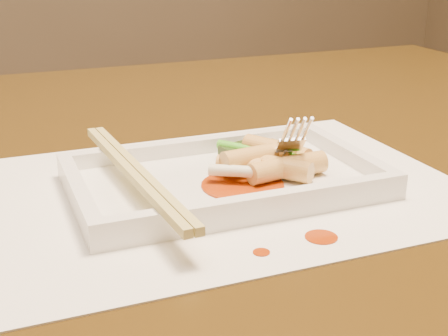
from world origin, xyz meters
name	(u,v)px	position (x,y,z in m)	size (l,w,h in m)	color
table	(128,245)	(0.00, 0.00, 0.65)	(1.40, 0.90, 0.75)	black
placemat	(224,188)	(0.06, -0.12, 0.75)	(0.40, 0.30, 0.00)	white
sauce_splatter_a	(321,237)	(0.09, -0.24, 0.75)	(0.02, 0.02, 0.00)	#9D2E04
sauce_splatter_b	(261,252)	(0.04, -0.24, 0.75)	(0.01, 0.01, 0.00)	#9D2E04
plate_base	(224,183)	(0.06, -0.12, 0.76)	(0.26, 0.16, 0.01)	white
plate_rim_far	(196,146)	(0.06, -0.05, 0.77)	(0.26, 0.01, 0.01)	white
plate_rim_near	(260,203)	(0.06, -0.19, 0.77)	(0.26, 0.01, 0.01)	white
plate_rim_left	(78,192)	(-0.06, -0.12, 0.77)	(0.01, 0.14, 0.01)	white
plate_rim_right	(348,154)	(0.19, -0.12, 0.77)	(0.01, 0.14, 0.01)	white
veg_piece	(243,152)	(0.10, -0.08, 0.77)	(0.04, 0.03, 0.01)	black
scallion_white	(232,171)	(0.06, -0.13, 0.77)	(0.01, 0.01, 0.04)	#EAEACC
scallion_green	(259,152)	(0.10, -0.10, 0.77)	(0.01, 0.01, 0.09)	green
chopstick_a	(130,172)	(-0.02, -0.12, 0.78)	(0.01, 0.25, 0.01)	tan
chopstick_b	(139,171)	(-0.01, -0.12, 0.78)	(0.01, 0.25, 0.01)	tan
fork	(290,84)	(0.13, -0.10, 0.83)	(0.09, 0.10, 0.14)	silver
sauce_blob_0	(243,185)	(0.07, -0.14, 0.76)	(0.07, 0.07, 0.00)	#9D2E04
rice_cake_0	(262,159)	(0.10, -0.11, 0.77)	(0.02, 0.02, 0.05)	#DDBB67
rice_cake_1	(239,165)	(0.08, -0.12, 0.77)	(0.02, 0.02, 0.04)	#DDBB67
rice_cake_2	(270,148)	(0.11, -0.10, 0.78)	(0.02, 0.02, 0.05)	#DDBB67
rice_cake_3	(289,153)	(0.13, -0.11, 0.77)	(0.02, 0.02, 0.04)	#DDBB67
rice_cake_4	(284,168)	(0.11, -0.14, 0.77)	(0.02, 0.02, 0.05)	#DDBB67
rice_cake_5	(249,158)	(0.08, -0.12, 0.78)	(0.02, 0.02, 0.05)	#DDBB67
rice_cake_6	(272,170)	(0.10, -0.14, 0.77)	(0.02, 0.02, 0.04)	#DDBB67
rice_cake_7	(303,165)	(0.13, -0.14, 0.77)	(0.02, 0.02, 0.04)	#DDBB67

